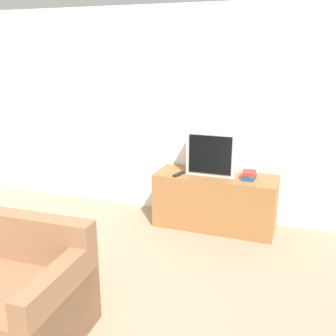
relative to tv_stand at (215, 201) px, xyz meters
name	(u,v)px	position (x,y,z in m)	size (l,w,h in m)	color
wall_back	(173,114)	(-0.65, 0.32, 0.97)	(9.00, 0.06, 2.60)	white
tv_stand	(215,201)	(0.00, 0.00, 0.00)	(1.43, 0.54, 0.65)	#9E6638
television	(214,151)	(-0.06, 0.09, 0.59)	(0.58, 0.36, 0.53)	silver
book_stack	(249,175)	(0.39, -0.01, 0.37)	(0.16, 0.22, 0.09)	#23478E
remote_on_stand	(179,174)	(-0.42, -0.15, 0.34)	(0.10, 0.20, 0.02)	black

